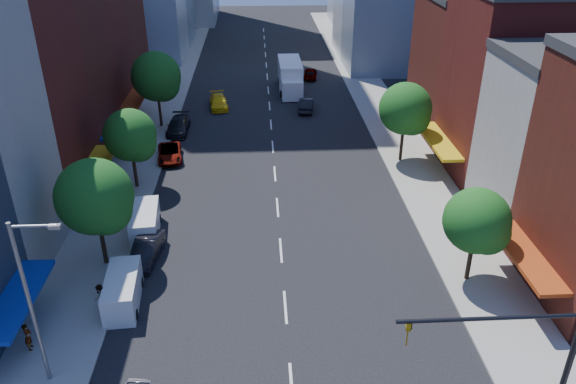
% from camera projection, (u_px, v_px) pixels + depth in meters
% --- Properties ---
extents(sidewalk_left, '(5.00, 120.00, 0.15)m').
position_uv_depth(sidewalk_left, '(158.00, 113.00, 62.38)').
color(sidewalk_left, gray).
rests_on(sidewalk_left, ground).
extents(sidewalk_right, '(5.00, 120.00, 0.15)m').
position_uv_depth(sidewalk_right, '(380.00, 109.00, 63.60)').
color(sidewalk_right, gray).
rests_on(sidewalk_right, ground).
extents(bldg_left_3, '(12.00, 8.00, 15.00)m').
position_uv_depth(bldg_left_3, '(31.00, 77.00, 48.79)').
color(bldg_left_3, '#521C14').
rests_on(bldg_left_3, ground).
extents(bldg_left_4, '(12.00, 9.00, 17.00)m').
position_uv_depth(bldg_left_4, '(59.00, 43.00, 55.84)').
color(bldg_left_4, '#5A1615').
rests_on(bldg_left_4, ground).
extents(bldg_left_5, '(12.00, 10.00, 13.00)m').
position_uv_depth(bldg_left_5, '(87.00, 42.00, 65.17)').
color(bldg_left_5, '#521C14').
rests_on(bldg_left_5, ground).
extents(bldg_right_2, '(12.00, 10.00, 15.00)m').
position_uv_depth(bldg_right_2, '(527.00, 86.00, 46.42)').
color(bldg_right_2, '#5A1615').
rests_on(bldg_right_2, ground).
extents(bldg_right_3, '(12.00, 10.00, 13.00)m').
position_uv_depth(bldg_right_3, '(482.00, 66.00, 55.72)').
color(bldg_right_3, '#521C14').
rests_on(bldg_right_3, ground).
extents(streetlight, '(2.25, 0.25, 9.00)m').
position_uv_depth(streetlight, '(32.00, 296.00, 25.53)').
color(streetlight, slate).
rests_on(streetlight, sidewalk_left).
extents(tree_left_near, '(4.80, 4.80, 7.30)m').
position_uv_depth(tree_left_near, '(97.00, 200.00, 34.51)').
color(tree_left_near, black).
rests_on(tree_left_near, sidewalk_left).
extents(tree_left_mid, '(4.20, 4.20, 6.65)m').
position_uv_depth(tree_left_mid, '(132.00, 137.00, 44.39)').
color(tree_left_mid, black).
rests_on(tree_left_mid, sidewalk_left).
extents(tree_left_far, '(5.00, 5.00, 7.75)m').
position_uv_depth(tree_left_far, '(158.00, 78.00, 56.45)').
color(tree_left_far, black).
rests_on(tree_left_far, sidewalk_left).
extents(tree_right_near, '(4.00, 4.00, 6.20)m').
position_uv_depth(tree_right_near, '(479.00, 223.00, 33.29)').
color(tree_right_near, black).
rests_on(tree_right_near, sidewalk_right).
extents(tree_right_far, '(4.60, 4.60, 7.20)m').
position_uv_depth(tree_right_far, '(407.00, 111.00, 48.89)').
color(tree_right_far, black).
rests_on(tree_right_far, sidewalk_right).
extents(parked_car_second, '(1.97, 4.43, 1.41)m').
position_uv_depth(parked_car_second, '(146.00, 250.00, 37.09)').
color(parked_car_second, black).
rests_on(parked_car_second, ground).
extents(parked_car_third, '(2.73, 4.83, 1.27)m').
position_uv_depth(parked_car_third, '(170.00, 153.00, 51.28)').
color(parked_car_third, '#999999').
rests_on(parked_car_third, ground).
extents(parked_car_rear, '(2.18, 5.10, 1.47)m').
position_uv_depth(parked_car_rear, '(178.00, 126.00, 57.17)').
color(parked_car_rear, black).
rests_on(parked_car_rear, ground).
extents(cargo_van_near, '(2.12, 4.61, 1.91)m').
position_uv_depth(cargo_van_near, '(122.00, 292.00, 32.72)').
color(cargo_van_near, silver).
rests_on(cargo_van_near, ground).
extents(cargo_van_far, '(2.25, 4.71, 1.94)m').
position_uv_depth(cargo_van_far, '(145.00, 224.00, 39.56)').
color(cargo_van_far, silver).
rests_on(cargo_van_far, ground).
extents(taxi, '(2.53, 4.95, 1.38)m').
position_uv_depth(taxi, '(219.00, 102.00, 63.98)').
color(taxi, yellow).
rests_on(taxi, ground).
extents(traffic_car_oncoming, '(2.09, 4.52, 1.44)m').
position_uv_depth(traffic_car_oncoming, '(306.00, 105.00, 63.05)').
color(traffic_car_oncoming, black).
rests_on(traffic_car_oncoming, ground).
extents(traffic_car_far, '(2.16, 4.28, 1.40)m').
position_uv_depth(traffic_car_far, '(310.00, 73.00, 74.44)').
color(traffic_car_far, '#999999').
rests_on(traffic_car_far, ground).
extents(box_truck, '(2.86, 8.94, 3.59)m').
position_uv_depth(box_truck, '(290.00, 77.00, 69.17)').
color(box_truck, white).
rests_on(box_truck, ground).
extents(pedestrian_near, '(0.50, 0.66, 1.61)m').
position_uv_depth(pedestrian_near, '(28.00, 337.00, 29.37)').
color(pedestrian_near, '#999999').
rests_on(pedestrian_near, sidewalk_left).
extents(pedestrian_far, '(0.82, 1.00, 1.94)m').
position_uv_depth(pedestrian_far, '(101.00, 300.00, 31.82)').
color(pedestrian_far, '#999999').
rests_on(pedestrian_far, sidewalk_left).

